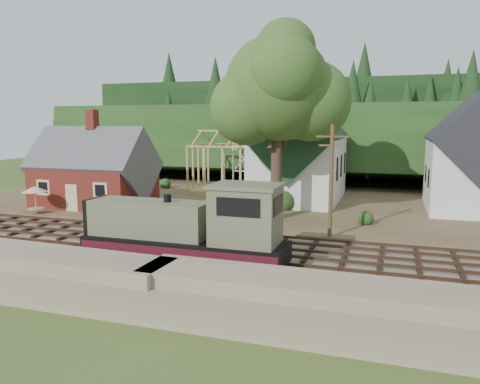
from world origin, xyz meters
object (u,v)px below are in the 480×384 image
(car_blue, at_px, (129,207))
(car_green, at_px, (57,192))
(locomotive, at_px, (191,230))
(patio_set, at_px, (35,190))

(car_blue, bearing_deg, car_green, 144.79)
(car_green, bearing_deg, locomotive, -127.09)
(car_blue, distance_m, car_green, 12.79)
(car_blue, xyz_separation_m, patio_set, (-7.97, -1.96, 1.38))
(car_blue, bearing_deg, locomotive, -56.10)
(patio_set, bearing_deg, car_green, 117.10)
(locomotive, distance_m, car_blue, 15.02)
(locomotive, bearing_deg, patio_set, 154.97)
(car_blue, height_order, car_green, car_blue)
(car_blue, distance_m, patio_set, 8.32)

